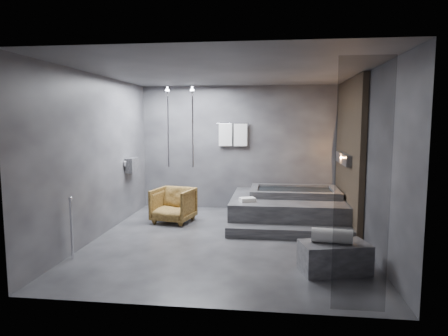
# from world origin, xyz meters

# --- Properties ---
(room) EXTENTS (5.00, 5.04, 2.82)m
(room) POSITION_xyz_m (0.40, 0.24, 1.73)
(room) COLOR #28282A
(room) RESTS_ON ground
(tub_deck) EXTENTS (2.20, 2.00, 0.50)m
(tub_deck) POSITION_xyz_m (1.05, 1.45, 0.25)
(tub_deck) COLOR #2D2C2F
(tub_deck) RESTS_ON ground
(tub_step) EXTENTS (2.20, 0.36, 0.18)m
(tub_step) POSITION_xyz_m (1.05, 0.27, 0.09)
(tub_step) COLOR #2D2C2F
(tub_step) RESTS_ON ground
(concrete_bench) EXTENTS (0.98, 0.70, 0.40)m
(concrete_bench) POSITION_xyz_m (1.59, -1.25, 0.20)
(concrete_bench) COLOR #353538
(concrete_bench) RESTS_ON ground
(driftwood_chair) EXTENTS (0.88, 0.89, 0.69)m
(driftwood_chair) POSITION_xyz_m (-1.21, 1.09, 0.34)
(driftwood_chair) COLOR #462F11
(driftwood_chair) RESTS_ON ground
(rolled_towel) EXTENTS (0.55, 0.26, 0.19)m
(rolled_towel) POSITION_xyz_m (1.55, -1.25, 0.50)
(rolled_towel) COLOR white
(rolled_towel) RESTS_ON concrete_bench
(deck_towel) EXTENTS (0.33, 0.29, 0.07)m
(deck_towel) POSITION_xyz_m (0.28, 0.85, 0.54)
(deck_towel) COLOR white
(deck_towel) RESTS_ON tub_deck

